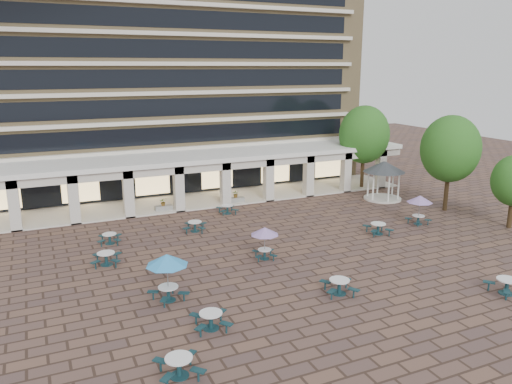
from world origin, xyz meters
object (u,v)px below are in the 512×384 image
(gazebo, at_px, (384,171))
(planter_right, at_px, (236,198))
(picnic_table_3, at_px, (507,285))
(picnic_table_1, at_px, (339,285))
(picnic_table_0, at_px, (179,365))
(planter_left, at_px, (164,206))

(gazebo, relative_size, planter_right, 2.57)
(picnic_table_3, relative_size, gazebo, 0.53)
(picnic_table_1, distance_m, planter_right, 19.79)
(picnic_table_0, distance_m, picnic_table_1, 10.66)
(picnic_table_0, distance_m, picnic_table_3, 18.33)
(picnic_table_1, relative_size, planter_left, 1.46)
(picnic_table_3, xyz_separation_m, planter_right, (-6.45, 23.43, -0.05))
(picnic_table_3, bearing_deg, planter_left, 124.81)
(picnic_table_0, relative_size, planter_right, 1.29)
(picnic_table_0, bearing_deg, picnic_table_1, 22.32)
(gazebo, bearing_deg, picnic_table_1, -134.20)
(picnic_table_0, height_order, gazebo, gazebo)
(picnic_table_1, bearing_deg, picnic_table_3, -8.56)
(planter_right, bearing_deg, picnic_table_0, -116.89)
(planter_left, bearing_deg, picnic_table_3, -60.74)
(picnic_table_0, relative_size, gazebo, 0.50)
(planter_left, bearing_deg, picnic_table_0, -102.53)
(picnic_table_1, xyz_separation_m, picnic_table_3, (8.33, -3.73, 0.01))
(picnic_table_1, xyz_separation_m, planter_left, (-4.80, 19.70, -0.05))
(picnic_table_1, distance_m, picnic_table_3, 9.13)
(picnic_table_0, bearing_deg, planter_right, 65.08)
(picnic_table_1, xyz_separation_m, gazebo, (14.85, 15.27, 2.20))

